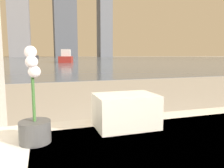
% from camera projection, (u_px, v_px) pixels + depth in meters
% --- Properties ---
extents(potted_orchid, '(0.12, 0.12, 0.38)m').
position_uv_depth(potted_orchid, '(35.00, 119.00, 0.86)').
color(potted_orchid, '#4C4C4C').
rests_on(potted_orchid, bathtub).
extents(towel_stack, '(0.29, 0.21, 0.16)m').
position_uv_depth(towel_stack, '(125.00, 111.00, 1.06)').
color(towel_stack, silver).
rests_on(towel_stack, bathtub).
extents(harbor_water, '(180.00, 110.00, 0.01)m').
position_uv_depth(harbor_water, '(44.00, 58.00, 58.82)').
color(harbor_water, slate).
rests_on(harbor_water, ground_plane).
extents(harbor_boat_3, '(2.41, 4.97, 1.79)m').
position_uv_depth(harbor_boat_3, '(33.00, 56.00, 52.88)').
color(harbor_boat_3, '#2D2D33').
rests_on(harbor_boat_3, harbor_water).
extents(harbor_boat_4, '(2.16, 4.28, 1.53)m').
position_uv_depth(harbor_boat_4, '(66.00, 58.00, 25.89)').
color(harbor_boat_4, maroon).
rests_on(harbor_boat_4, harbor_water).
extents(skyline_tower_3, '(11.11, 12.61, 35.64)m').
position_uv_depth(skyline_tower_3, '(65.00, 22.00, 112.86)').
color(skyline_tower_3, '#4C515B').
rests_on(skyline_tower_3, ground_plane).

